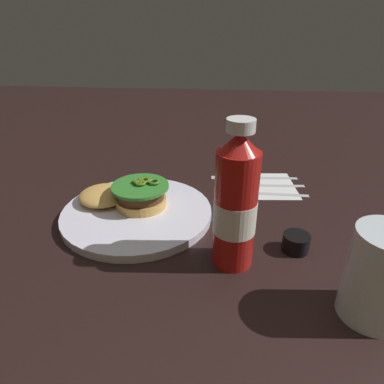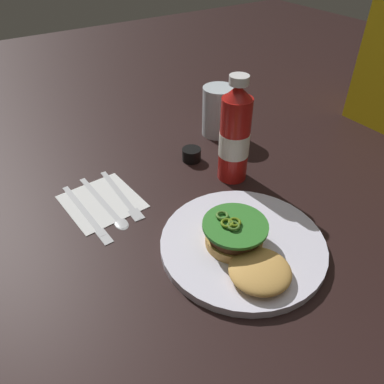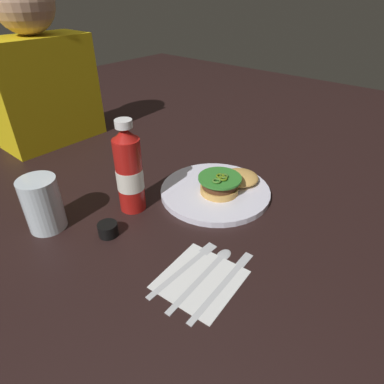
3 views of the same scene
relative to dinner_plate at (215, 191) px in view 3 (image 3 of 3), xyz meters
name	(u,v)px [view 3 (image 3 of 3)]	position (x,y,z in m)	size (l,w,h in m)	color
ground_plane	(162,198)	(-0.11, 0.10, -0.01)	(3.00, 3.00, 0.00)	black
dinner_plate	(215,191)	(0.00, 0.00, 0.00)	(0.30, 0.30, 0.02)	white
burger_sandwich	(227,182)	(0.02, -0.02, 0.03)	(0.19, 0.12, 0.05)	#D6A04F
ketchup_bottle	(129,172)	(-0.19, 0.12, 0.10)	(0.07, 0.07, 0.23)	#B31713
water_glass	(43,204)	(-0.37, 0.21, 0.06)	(0.08, 0.08, 0.13)	silver
condiment_cup	(108,229)	(-0.29, 0.08, 0.01)	(0.05, 0.05, 0.03)	black
napkin	(200,279)	(-0.26, -0.16, -0.01)	(0.15, 0.14, 0.00)	white
butter_knife	(227,279)	(-0.23, -0.20, 0.00)	(0.21, 0.03, 0.00)	silver
spoon_utensil	(209,269)	(-0.23, -0.16, 0.00)	(0.20, 0.03, 0.00)	silver
fork_utensil	(189,263)	(-0.25, -0.12, 0.00)	(0.19, 0.02, 0.00)	silver
diner_person	(40,72)	(-0.09, 0.67, 0.23)	(0.33, 0.18, 0.53)	gold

